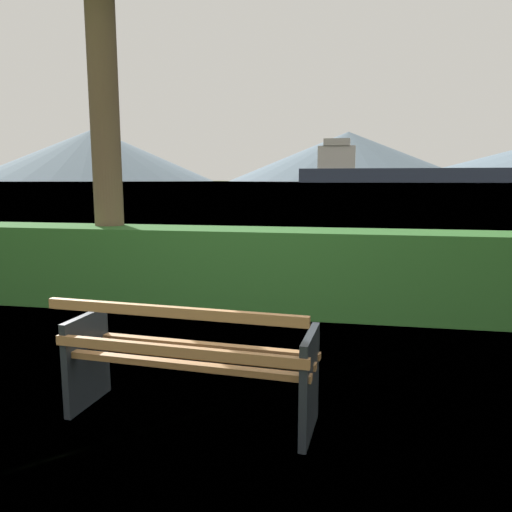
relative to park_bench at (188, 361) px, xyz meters
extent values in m
plane|color=olive|center=(0.00, 0.06, -0.43)|extent=(1400.00, 1400.00, 0.00)
plane|color=#7A99A8|center=(0.00, 307.73, -0.43)|extent=(620.00, 620.00, 0.00)
cube|color=olive|center=(-0.01, -0.13, 0.02)|extent=(1.71, 0.20, 0.04)
cube|color=olive|center=(0.00, 0.06, 0.02)|extent=(1.71, 0.20, 0.04)
cube|color=olive|center=(0.02, 0.25, 0.02)|extent=(1.71, 0.20, 0.04)
cube|color=olive|center=(-0.02, -0.21, 0.14)|extent=(1.71, 0.18, 0.06)
cube|color=olive|center=(-0.02, -0.25, 0.41)|extent=(1.71, 0.18, 0.06)
cube|color=#1E2328|center=(-0.81, 0.11, -0.09)|extent=(0.09, 0.51, 0.68)
cube|color=#1E2328|center=(0.82, -0.03, -0.09)|extent=(0.09, 0.51, 0.68)
cube|color=#285B23|center=(0.00, 2.90, 0.09)|extent=(12.59, 0.75, 1.03)
cylinder|color=brown|center=(-2.11, 3.07, 1.84)|extent=(0.38, 0.38, 4.53)
cube|color=#2D384C|center=(32.21, 293.54, 3.62)|extent=(119.54, 17.45, 8.10)
cube|color=silver|center=(-5.93, 294.42, 14.16)|extent=(21.76, 13.74, 12.96)
cube|color=beige|center=(-5.93, 294.42, 22.66)|extent=(15.36, 15.07, 4.05)
cube|color=#B2332D|center=(-137.95, 256.63, 0.00)|extent=(3.93, 5.77, 0.86)
cube|color=beige|center=(-137.95, 256.63, 0.83)|extent=(2.03, 2.34, 0.81)
cone|color=slate|center=(-293.33, 541.02, 29.96)|extent=(278.90, 278.90, 60.77)
cone|color=slate|center=(0.00, 545.49, 25.91)|extent=(259.07, 259.07, 52.67)
camera|label=1|loc=(1.02, -3.01, 1.21)|focal=34.39mm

